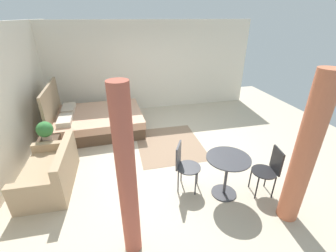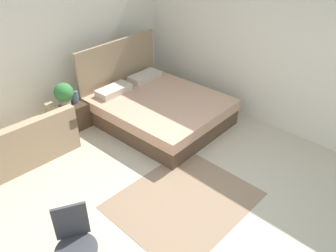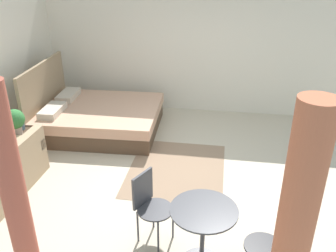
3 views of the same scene
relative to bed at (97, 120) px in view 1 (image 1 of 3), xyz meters
name	(u,v)px [view 1 (image 1 of 3)]	position (x,y,z in m)	size (l,w,h in m)	color
ground_plane	(172,146)	(-1.31, -1.78, -0.29)	(8.43, 9.54, 0.02)	beige
wall_back	(2,103)	(-1.31, 1.49, 1.09)	(8.43, 0.12, 2.75)	silver
wall_right	(151,66)	(1.40, -1.78, 1.09)	(0.12, 6.54, 2.75)	silver
area_rug	(169,144)	(-1.21, -1.74, -0.28)	(1.82, 1.52, 0.01)	#93755B
bed	(97,120)	(0.00, 0.00, 0.00)	(1.96, 2.31, 1.32)	brown
couch	(51,173)	(-2.17, 0.70, -0.02)	(1.43, 0.85, 0.77)	tan
nightstand	(50,149)	(-1.21, 0.93, -0.05)	(0.53, 0.43, 0.46)	#473323
potted_plant	(45,130)	(-1.31, 0.90, 0.45)	(0.33, 0.33, 0.46)	tan
vase	(47,133)	(-1.09, 0.95, 0.29)	(0.11, 0.11, 0.22)	slate
balcony_table	(227,169)	(-3.11, -2.28, 0.25)	(0.73, 0.73, 0.75)	#3F3F44
cafe_chair_near_window	(270,168)	(-3.24, -3.01, 0.25)	(0.48, 0.48, 0.88)	black
cafe_chair_near_couch	(184,163)	(-2.78, -1.63, 0.25)	(0.58, 0.58, 0.88)	#3F3F44
curtain_left	(305,153)	(-3.78, -3.03, 0.87)	(0.30, 0.30, 2.30)	#D1704C
curtain_right	(127,179)	(-3.78, -0.63, 0.87)	(0.22, 0.22, 2.30)	#C15B47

